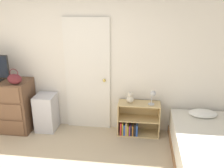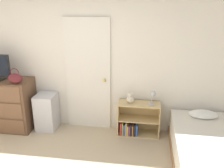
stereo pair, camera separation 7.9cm
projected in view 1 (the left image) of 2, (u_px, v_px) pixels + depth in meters
wall_back at (79, 60)px, 4.42m from camera, size 10.00×0.06×2.55m
door_closed at (88, 76)px, 4.44m from camera, size 0.81×0.09×2.03m
dresser at (2, 105)px, 4.56m from camera, size 1.09×0.53×0.95m
handbag at (15, 79)px, 4.18m from camera, size 0.25×0.14×0.27m
storage_bin at (46, 112)px, 4.58m from camera, size 0.35×0.39×0.68m
bookshelf at (135, 121)px, 4.45m from camera, size 0.73×0.31×0.60m
teddy_bear at (130, 98)px, 4.31m from camera, size 0.13×0.13×0.20m
desk_lamp at (153, 95)px, 4.20m from camera, size 0.12×0.12×0.26m
bed at (210, 151)px, 3.61m from camera, size 1.04×1.85×0.58m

